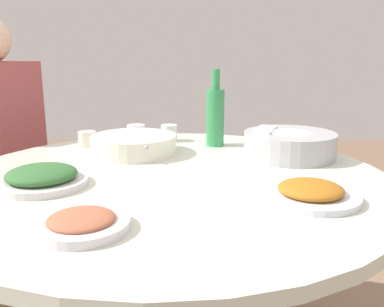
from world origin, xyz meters
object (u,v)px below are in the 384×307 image
round_dining_table (171,216)px  dish_tofu_braise (82,223)px  tea_cup_far (136,131)px  stool_for_diner_left (9,248)px  green_bottle (215,115)px  dish_stirfry (310,193)px  tea_cup_near (87,139)px  tea_cup_side (169,133)px  rice_bowl (289,144)px  dish_greens (42,178)px  soup_bowl (134,145)px

round_dining_table → dish_tofu_braise: dish_tofu_braise is taller
tea_cup_far → stool_for_diner_left: tea_cup_far is taller
stool_for_diner_left → green_bottle: bearing=170.7°
round_dining_table → tea_cup_far: size_ratio=17.18×
dish_tofu_braise → stool_for_diner_left: 1.22m
dish_stirfry → stool_for_diner_left: size_ratio=0.52×
green_bottle → stool_for_diner_left: 1.10m
tea_cup_near → tea_cup_side: size_ratio=1.03×
tea_cup_far → tea_cup_near: bearing=43.6°
dish_tofu_braise → green_bottle: size_ratio=0.68×
green_bottle → rice_bowl: bearing=144.8°
stool_for_diner_left → rice_bowl: bearing=164.4°
dish_stirfry → tea_cup_side: size_ratio=3.63×
tea_cup_near → tea_cup_side: bearing=-162.9°
rice_bowl → tea_cup_side: size_ratio=4.73×
dish_tofu_braise → tea_cup_near: tea_cup_near is taller
round_dining_table → dish_tofu_braise: 0.44m
dish_tofu_braise → tea_cup_side: size_ratio=2.99×
dish_greens → dish_stirfry: dish_greens is taller
dish_tofu_braise → soup_bowl: bearing=-91.1°
tea_cup_far → dish_greens: bearing=75.8°
tea_cup_far → rice_bowl: bearing=150.9°
soup_bowl → dish_stirfry: bearing=136.8°
dish_greens → stool_for_diner_left: 0.93m
soup_bowl → rice_bowl: bearing=175.9°
round_dining_table → tea_cup_side: size_ratio=19.60×
green_bottle → tea_cup_near: green_bottle is taller
dish_greens → tea_cup_near: same height
dish_greens → dish_tofu_braise: bearing=122.6°
dish_stirfry → rice_bowl: bearing=-95.2°
round_dining_table → stool_for_diner_left: size_ratio=2.78×
round_dining_table → dish_greens: size_ratio=5.32×
soup_bowl → tea_cup_far: 0.28m
dish_greens → soup_bowl: bearing=-118.0°
dish_greens → tea_cup_side: tea_cup_side is taller
soup_bowl → green_bottle: 0.33m
rice_bowl → dish_tofu_braise: rice_bowl is taller
soup_bowl → dish_stirfry: 0.67m
tea_cup_far → tea_cup_side: (-0.14, 0.06, 0.01)m
dish_tofu_braise → tea_cup_near: bearing=-76.6°
soup_bowl → tea_cup_side: (-0.11, -0.21, 0.00)m
soup_bowl → stool_for_diner_left: (0.61, -0.28, -0.53)m
dish_stirfry → tea_cup_side: tea_cup_side is taller
green_bottle → stool_for_diner_left: (0.90, -0.15, -0.62)m
tea_cup_far → tea_cup_side: size_ratio=1.14×
rice_bowl → tea_cup_far: size_ratio=4.15×
dish_stirfry → green_bottle: size_ratio=0.82×
soup_bowl → stool_for_diner_left: soup_bowl is taller
green_bottle → tea_cup_side: size_ratio=4.41×
round_dining_table → green_bottle: size_ratio=4.45×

